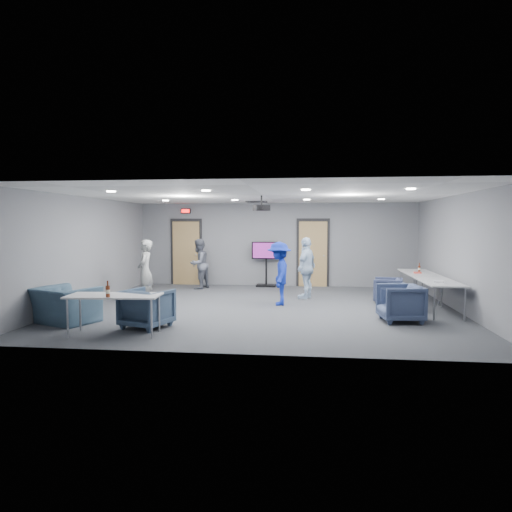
# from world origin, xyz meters

# --- Properties ---
(floor) EXTENTS (9.00, 9.00, 0.00)m
(floor) POSITION_xyz_m (0.00, 0.00, 0.00)
(floor) COLOR #3A3C42
(floor) RESTS_ON ground
(ceiling) EXTENTS (9.00, 9.00, 0.00)m
(ceiling) POSITION_xyz_m (0.00, 0.00, 2.70)
(ceiling) COLOR white
(ceiling) RESTS_ON wall_back
(wall_back) EXTENTS (9.00, 0.02, 2.70)m
(wall_back) POSITION_xyz_m (0.00, 4.00, 1.35)
(wall_back) COLOR slate
(wall_back) RESTS_ON floor
(wall_front) EXTENTS (9.00, 0.02, 2.70)m
(wall_front) POSITION_xyz_m (0.00, -4.00, 1.35)
(wall_front) COLOR slate
(wall_front) RESTS_ON floor
(wall_left) EXTENTS (0.02, 8.00, 2.70)m
(wall_left) POSITION_xyz_m (-4.50, 0.00, 1.35)
(wall_left) COLOR slate
(wall_left) RESTS_ON floor
(wall_right) EXTENTS (0.02, 8.00, 2.70)m
(wall_right) POSITION_xyz_m (4.50, 0.00, 1.35)
(wall_right) COLOR slate
(wall_right) RESTS_ON floor
(door_left) EXTENTS (1.06, 0.17, 2.24)m
(door_left) POSITION_xyz_m (-3.00, 3.95, 1.07)
(door_left) COLOR black
(door_left) RESTS_ON wall_back
(door_right) EXTENTS (1.06, 0.17, 2.24)m
(door_right) POSITION_xyz_m (1.20, 3.95, 1.07)
(door_right) COLOR black
(door_right) RESTS_ON wall_back
(exit_sign) EXTENTS (0.32, 0.08, 0.16)m
(exit_sign) POSITION_xyz_m (-3.00, 3.93, 2.45)
(exit_sign) COLOR black
(exit_sign) RESTS_ON wall_back
(hvac_diffuser) EXTENTS (0.60, 0.60, 0.03)m
(hvac_diffuser) POSITION_xyz_m (-0.50, 2.80, 2.69)
(hvac_diffuser) COLOR black
(hvac_diffuser) RESTS_ON ceiling
(downlights) EXTENTS (6.18, 3.78, 0.02)m
(downlights) POSITION_xyz_m (0.00, 0.00, 2.68)
(downlights) COLOR white
(downlights) RESTS_ON ceiling
(person_a) EXTENTS (0.47, 0.64, 1.61)m
(person_a) POSITION_xyz_m (-3.14, 0.47, 0.81)
(person_a) COLOR gray
(person_a) RESTS_ON floor
(person_b) EXTENTS (0.83, 0.92, 1.56)m
(person_b) POSITION_xyz_m (-2.34, 3.00, 0.78)
(person_b) COLOR slate
(person_b) RESTS_ON floor
(person_c) EXTENTS (0.76, 1.06, 1.66)m
(person_c) POSITION_xyz_m (1.01, 1.49, 0.83)
(person_c) COLOR silver
(person_c) RESTS_ON floor
(person_d) EXTENTS (0.67, 1.07, 1.58)m
(person_d) POSITION_xyz_m (0.34, 0.41, 0.79)
(person_d) COLOR #172A99
(person_d) RESTS_ON floor
(chair_right_a) EXTENTS (0.84, 0.82, 0.65)m
(chair_right_a) POSITION_xyz_m (3.09, 1.03, 0.32)
(chair_right_a) COLOR #343C59
(chair_right_a) RESTS_ON floor
(chair_right_b) EXTENTS (0.84, 0.82, 0.63)m
(chair_right_b) POSITION_xyz_m (3.12, -0.04, 0.32)
(chair_right_b) COLOR #384662
(chair_right_b) RESTS_ON floor
(chair_right_c) EXTENTS (0.93, 0.91, 0.77)m
(chair_right_c) POSITION_xyz_m (2.95, -1.26, 0.38)
(chair_right_c) COLOR #394563
(chair_right_c) RESTS_ON floor
(chair_front_a) EXTENTS (1.05, 1.06, 0.76)m
(chair_front_a) POSITION_xyz_m (-2.05, -2.40, 0.38)
(chair_front_a) COLOR #384A61
(chair_front_a) RESTS_ON floor
(chair_front_b) EXTENTS (1.42, 1.35, 0.74)m
(chair_front_b) POSITION_xyz_m (-3.85, -2.19, 0.37)
(chair_front_b) COLOR #3E576B
(chair_front_b) RESTS_ON floor
(table_right_a) EXTENTS (0.77, 1.84, 0.73)m
(table_right_a) POSITION_xyz_m (4.00, 1.70, 0.69)
(table_right_a) COLOR #A3A5A8
(table_right_a) RESTS_ON floor
(table_right_b) EXTENTS (0.77, 1.85, 0.73)m
(table_right_b) POSITION_xyz_m (4.00, -0.20, 0.69)
(table_right_b) COLOR #A3A5A8
(table_right_b) RESTS_ON floor
(table_front_left) EXTENTS (1.72, 0.82, 0.73)m
(table_front_left) POSITION_xyz_m (-2.45, -3.00, 0.68)
(table_front_left) COLOR #A3A5A8
(table_front_left) RESTS_ON floor
(bottle_front) EXTENTS (0.08, 0.08, 0.29)m
(bottle_front) POSITION_xyz_m (-2.44, -3.27, 0.84)
(bottle_front) COLOR #5E2410
(bottle_front) RESTS_ON table_front_left
(bottle_right) EXTENTS (0.06, 0.06, 0.25)m
(bottle_right) POSITION_xyz_m (4.02, 1.75, 0.82)
(bottle_right) COLOR #5E2410
(bottle_right) RESTS_ON table_right_a
(snack_box) EXTENTS (0.19, 0.13, 0.04)m
(snack_box) POSITION_xyz_m (3.90, 1.38, 0.75)
(snack_box) COLOR #D84436
(snack_box) RESTS_ON table_right_a
(wrapper) EXTENTS (0.24, 0.19, 0.05)m
(wrapper) POSITION_xyz_m (3.92, -0.54, 0.75)
(wrapper) COLOR silver
(wrapper) RESTS_ON table_right_b
(tv_stand) EXTENTS (0.95, 0.45, 1.45)m
(tv_stand) POSITION_xyz_m (-0.30, 3.75, 0.82)
(tv_stand) COLOR black
(tv_stand) RESTS_ON floor
(projector) EXTENTS (0.43, 0.41, 0.36)m
(projector) POSITION_xyz_m (-0.05, -0.09, 2.40)
(projector) COLOR black
(projector) RESTS_ON ceiling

